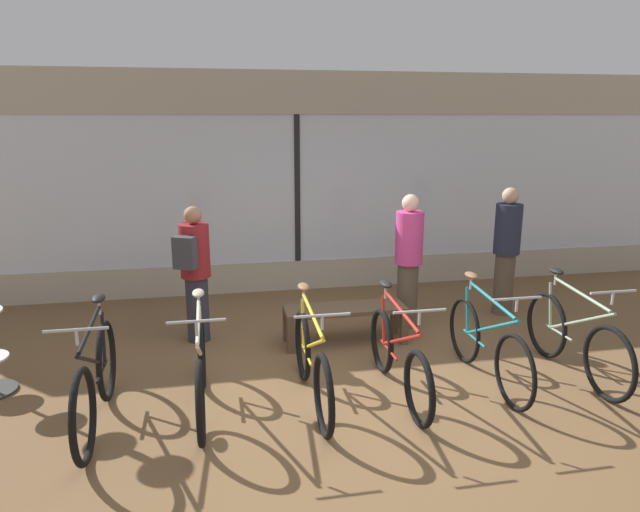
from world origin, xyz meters
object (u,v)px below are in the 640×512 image
bicycle_center_left (312,363)px  bicycle_far_right (574,339)px  bicycle_far_left (96,382)px  display_bench (345,313)px  customer_mid_floor (409,259)px  bicycle_left (201,371)px  customer_near_rack (195,270)px  bicycle_right (487,344)px  bicycle_center_right (398,358)px  customer_by_window (506,249)px

bicycle_center_left → bicycle_far_right: (2.70, 0.06, 0.01)m
bicycle_far_left → display_bench: bicycle_far_left is taller
customer_mid_floor → bicycle_far_left: bearing=-152.2°
bicycle_left → customer_near_rack: 1.75m
bicycle_far_right → customer_mid_floor: size_ratio=1.04×
bicycle_right → bicycle_center_right: bearing=-174.3°
bicycle_right → display_bench: (-1.14, 1.24, -0.03)m
display_bench → customer_by_window: size_ratio=0.83×
customer_mid_floor → bicycle_center_left: bearing=-131.3°
bicycle_far_left → customer_near_rack: size_ratio=1.11×
bicycle_far_left → bicycle_right: (3.62, 0.15, -0.01)m
bicycle_left → bicycle_center_left: 0.99m
bicycle_left → bicycle_center_right: (1.81, -0.03, -0.01)m
bicycle_left → bicycle_center_right: bicycle_left is taller
bicycle_center_right → bicycle_right: bicycle_right is taller
customer_near_rack → customer_mid_floor: size_ratio=0.96×
bicycle_center_left → bicycle_center_right: bearing=0.2°
bicycle_left → customer_near_rack: bearing=92.1°
bicycle_center_left → bicycle_right: size_ratio=1.02×
bicycle_center_right → customer_near_rack: size_ratio=1.09×
bicycle_far_left → bicycle_left: size_ratio=1.04×
bicycle_center_right → display_bench: bicycle_center_right is taller
bicycle_center_left → bicycle_far_left: bearing=-178.4°
bicycle_far_left → customer_mid_floor: 3.84m
bicycle_center_right → bicycle_far_right: 1.87m
bicycle_left → bicycle_far_left: bearing=-174.3°
bicycle_center_right → customer_mid_floor: 1.92m
bicycle_far_right → display_bench: (-2.07, 1.28, -0.04)m
bicycle_left → bicycle_right: bearing=1.3°
display_bench → customer_by_window: 2.44m
display_bench → customer_mid_floor: (0.89, 0.38, 0.51)m
bicycle_far_right → bicycle_center_right: bearing=-178.3°
bicycle_far_right → customer_mid_floor: bearing=125.3°
bicycle_right → customer_mid_floor: bearing=98.7°
customer_near_rack → customer_by_window: customer_by_window is taller
bicycle_far_left → customer_mid_floor: bearing=27.8°
bicycle_far_left → customer_by_window: 5.21m
bicycle_center_right → customer_mid_floor: (0.69, 1.72, 0.50)m
bicycle_left → display_bench: (1.62, 1.31, -0.02)m
bicycle_right → customer_by_window: bearing=57.6°
customer_near_rack → bicycle_right: bearing=-29.9°
bicycle_center_left → customer_near_rack: (-1.05, 1.72, 0.47)m
bicycle_far_left → customer_near_rack: (0.80, 1.77, 0.45)m
bicycle_center_left → bicycle_center_right: 0.82m
customer_near_rack → customer_mid_floor: 2.57m
bicycle_right → customer_by_window: size_ratio=1.03×
bicycle_left → customer_by_window: customer_by_window is taller
bicycle_center_left → bicycle_right: bearing=3.1°
customer_near_rack → customer_by_window: bearing=3.2°
customer_near_rack → customer_mid_floor: (2.57, 0.01, 0.02)m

